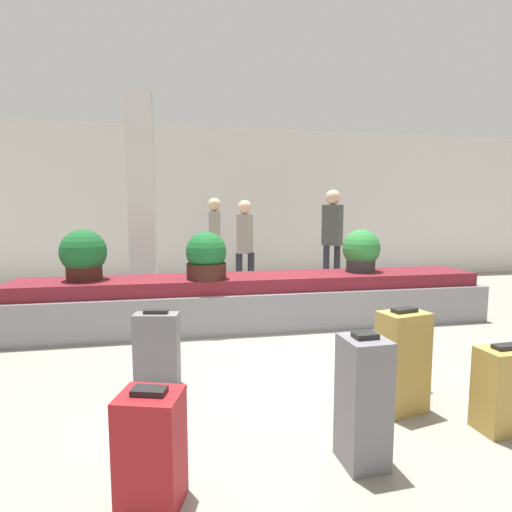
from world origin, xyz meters
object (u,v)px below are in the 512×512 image
potted_plant_0 (84,255)px  suitcase_5 (504,389)px  traveler_1 (215,236)px  traveler_2 (245,241)px  suitcase_2 (363,401)px  traveler_0 (332,232)px  potted_plant_2 (206,257)px  suitcase_3 (157,350)px  pillar (142,202)px  potted_plant_1 (361,251)px  suitcase_0 (151,450)px  suitcase_1 (402,361)px  suitcase_4 (396,359)px

potted_plant_0 → suitcase_5: bearing=-41.1°
suitcase_5 → traveler_1: size_ratio=0.35×
traveler_1 → traveler_2: traveler_1 is taller
suitcase_2 → suitcase_5: (1.09, 0.15, -0.09)m
traveler_0 → traveler_1: bearing=-147.5°
potted_plant_2 → traveler_0: traveler_0 is taller
suitcase_3 → traveler_0: (2.80, 3.23, 0.81)m
pillar → potted_plant_1: bearing=-22.1°
suitcase_2 → potted_plant_1: (1.40, 3.01, 0.55)m
traveler_1 → traveler_2: size_ratio=1.04×
traveler_1 → suitcase_5: bearing=-153.7°
suitcase_0 → traveler_0: size_ratio=0.33×
suitcase_2 → traveler_1: 5.25m
suitcase_3 → traveler_2: traveler_2 is taller
potted_plant_2 → traveler_1: bearing=82.6°
potted_plant_0 → traveler_1: size_ratio=0.36×
suitcase_1 → suitcase_5: (0.53, -0.37, -0.09)m
suitcase_5 → potted_plant_2: (-1.80, 2.63, 0.63)m
suitcase_0 → potted_plant_2: bearing=97.3°
suitcase_2 → traveler_2: (0.02, 4.38, 0.60)m
potted_plant_1 → suitcase_3: bearing=-146.8°
suitcase_4 → potted_plant_0: 3.62m
pillar → suitcase_5: bearing=-56.9°
suitcase_0 → traveler_0: (2.76, 4.64, 0.83)m
suitcase_0 → suitcase_3: size_ratio=0.94×
suitcase_1 → potted_plant_2: potted_plant_2 is taller
pillar → potted_plant_0: 1.52m
suitcase_3 → suitcase_5: size_ratio=1.10×
traveler_1 → suitcase_4: bearing=-155.1°
suitcase_0 → suitcase_5: 2.28m
potted_plant_1 → traveler_0: 1.53m
potted_plant_1 → traveler_2: 1.94m
traveler_1 → pillar: bearing=139.8°
pillar → traveler_0: size_ratio=1.74×
suitcase_0 → suitcase_4: bearing=45.0°
suitcase_1 → suitcase_4: (0.19, 0.40, -0.14)m
traveler_0 → traveler_2: bearing=-123.3°
pillar → suitcase_4: pillar is taller
suitcase_2 → suitcase_5: suitcase_2 is taller
potted_plant_0 → potted_plant_2: size_ratio=1.06×
suitcase_0 → traveler_2: bearing=91.5°
suitcase_5 → potted_plant_1: bearing=80.5°
suitcase_5 → traveler_0: size_ratio=0.32×
potted_plant_2 → traveler_1: traveler_1 is taller
potted_plant_0 → potted_plant_1: size_ratio=1.06×
suitcase_3 → potted_plant_2: 1.69m
suitcase_0 → traveler_1: traveler_1 is taller
pillar → potted_plant_1: size_ratio=5.57×
traveler_0 → potted_plant_0: bearing=-106.1°
suitcase_1 → suitcase_5: suitcase_1 is taller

